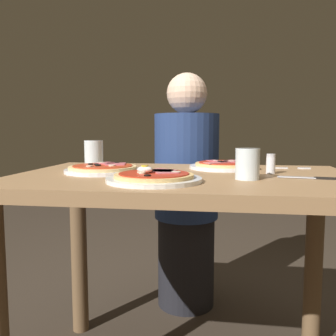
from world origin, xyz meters
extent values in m
cube|color=#9E754C|center=(0.00, 0.00, 0.74)|extent=(1.12, 0.72, 0.04)
cylinder|color=brown|center=(-0.50, 0.30, 0.36)|extent=(0.07, 0.07, 0.72)
cylinder|color=brown|center=(0.50, 0.30, 0.36)|extent=(0.07, 0.07, 0.72)
cylinder|color=white|center=(-0.07, -0.18, 0.76)|extent=(0.27, 0.27, 0.01)
cylinder|color=#DBB26B|center=(-0.07, -0.18, 0.77)|extent=(0.23, 0.23, 0.01)
cylinder|color=#B72D19|center=(-0.07, -0.18, 0.78)|extent=(0.20, 0.20, 0.00)
torus|color=black|center=(-0.08, -0.16, 0.78)|extent=(0.02, 0.02, 0.00)
torus|color=black|center=(-0.07, -0.25, 0.78)|extent=(0.02, 0.02, 0.00)
torus|color=black|center=(-0.09, -0.18, 0.78)|extent=(0.02, 0.02, 0.00)
cube|color=#D16B70|center=(-0.04, -0.17, 0.78)|extent=(0.08, 0.08, 0.00)
cube|color=#D16B70|center=(-0.07, -0.14, 0.78)|extent=(0.10, 0.07, 0.00)
cube|color=#D16B70|center=(-0.06, -0.13, 0.78)|extent=(0.10, 0.10, 0.00)
cylinder|color=beige|center=(-0.10, -0.20, 0.78)|extent=(0.02, 0.02, 0.00)
cylinder|color=beige|center=(-0.01, -0.17, 0.78)|extent=(0.03, 0.03, 0.00)
cylinder|color=beige|center=(-0.10, -0.18, 0.78)|extent=(0.02, 0.02, 0.00)
ellipsoid|color=white|center=(-0.09, -0.19, 0.79)|extent=(0.04, 0.03, 0.02)
cylinder|color=yellow|center=(-0.09, -0.19, 0.80)|extent=(0.02, 0.02, 0.00)
cylinder|color=white|center=(-0.28, 0.01, 0.76)|extent=(0.26, 0.26, 0.01)
cylinder|color=#E5C17F|center=(-0.28, 0.01, 0.77)|extent=(0.23, 0.23, 0.01)
cylinder|color=red|center=(-0.28, 0.01, 0.78)|extent=(0.20, 0.20, 0.00)
torus|color=black|center=(-0.31, 0.02, 0.78)|extent=(0.02, 0.02, 0.00)
torus|color=black|center=(-0.33, 0.03, 0.78)|extent=(0.02, 0.02, 0.00)
torus|color=black|center=(-0.29, 0.00, 0.78)|extent=(0.02, 0.02, 0.00)
torus|color=black|center=(-0.29, -0.01, 0.78)|extent=(0.02, 0.02, 0.00)
torus|color=black|center=(-0.25, 0.08, 0.78)|extent=(0.02, 0.02, 0.00)
cube|color=#C65B66|center=(-0.25, 0.05, 0.78)|extent=(0.08, 0.10, 0.00)
cube|color=#C65B66|center=(-0.29, 0.07, 0.78)|extent=(0.08, 0.09, 0.00)
cylinder|color=beige|center=(-0.24, -0.01, 0.78)|extent=(0.02, 0.02, 0.00)
cylinder|color=beige|center=(-0.31, -0.04, 0.78)|extent=(0.02, 0.02, 0.00)
cylinder|color=beige|center=(-0.31, 0.08, 0.78)|extent=(0.03, 0.03, 0.00)
cylinder|color=white|center=(0.13, 0.20, 0.76)|extent=(0.26, 0.26, 0.01)
cylinder|color=#DBB26B|center=(0.13, 0.20, 0.77)|extent=(0.22, 0.22, 0.01)
cylinder|color=#B72D19|center=(0.13, 0.20, 0.78)|extent=(0.19, 0.19, 0.00)
torus|color=black|center=(0.18, 0.22, 0.78)|extent=(0.02, 0.02, 0.00)
torus|color=black|center=(0.12, 0.20, 0.78)|extent=(0.02, 0.02, 0.00)
torus|color=black|center=(0.12, 0.18, 0.78)|extent=(0.02, 0.02, 0.00)
torus|color=black|center=(0.14, 0.22, 0.78)|extent=(0.02, 0.02, 0.00)
cube|color=#D16B70|center=(0.10, 0.15, 0.78)|extent=(0.10, 0.09, 0.00)
cube|color=#C65B66|center=(0.11, 0.21, 0.78)|extent=(0.09, 0.10, 0.00)
cube|color=#D16B70|center=(0.17, 0.24, 0.78)|extent=(0.09, 0.09, 0.00)
cube|color=#C65B66|center=(0.16, 0.18, 0.78)|extent=(0.10, 0.07, 0.00)
cylinder|color=beige|center=(0.10, 0.23, 0.78)|extent=(0.02, 0.02, 0.00)
cylinder|color=beige|center=(0.16, 0.21, 0.78)|extent=(0.03, 0.03, 0.00)
cylinder|color=silver|center=(0.20, -0.09, 0.80)|extent=(0.07, 0.07, 0.09)
cylinder|color=silver|center=(0.20, -0.09, 0.78)|extent=(0.06, 0.06, 0.04)
cylinder|color=silver|center=(-0.38, 0.20, 0.81)|extent=(0.07, 0.07, 0.10)
cylinder|color=silver|center=(-0.38, 0.20, 0.78)|extent=(0.07, 0.07, 0.06)
cube|color=silver|center=(0.33, 0.23, 0.76)|extent=(0.08, 0.02, 0.00)
cube|color=silver|center=(0.43, 0.22, 0.76)|extent=(0.05, 0.00, 0.00)
cube|color=silver|center=(0.43, 0.23, 0.76)|extent=(0.05, 0.00, 0.00)
cube|color=silver|center=(0.43, 0.23, 0.76)|extent=(0.05, 0.00, 0.00)
cube|color=silver|center=(0.43, 0.24, 0.76)|extent=(0.05, 0.00, 0.00)
cube|color=silver|center=(0.35, -0.04, 0.76)|extent=(0.11, 0.04, 0.00)
cube|color=black|center=(0.44, -0.06, 0.76)|extent=(0.09, 0.03, 0.01)
cylinder|color=white|center=(0.28, 0.06, 0.78)|extent=(0.03, 0.03, 0.05)
cylinder|color=silver|center=(0.28, 0.06, 0.82)|extent=(0.03, 0.03, 0.01)
cylinder|color=black|center=(-0.05, 0.62, 0.23)|extent=(0.29, 0.29, 0.46)
cylinder|color=navy|center=(-0.05, 0.62, 0.72)|extent=(0.32, 0.32, 0.52)
sphere|color=beige|center=(-0.05, 0.62, 1.08)|extent=(0.20, 0.20, 0.20)
camera|label=1|loc=(0.12, -1.17, 0.90)|focal=38.36mm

